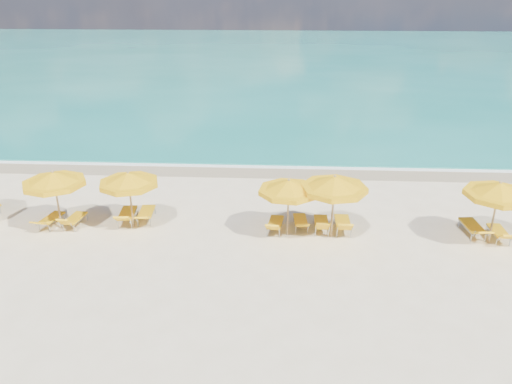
{
  "coord_description": "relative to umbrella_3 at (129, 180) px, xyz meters",
  "views": [
    {
      "loc": [
        1.03,
        -17.75,
        9.39
      ],
      "look_at": [
        0.0,
        1.5,
        1.2
      ],
      "focal_mm": 35.0,
      "sensor_mm": 36.0,
      "label": 1
    }
  ],
  "objects": [
    {
      "name": "umbrella_3",
      "position": [
        0.0,
        0.0,
        0.0
      ],
      "size": [
        2.68,
        2.68,
        2.44
      ],
      "rotation": [
        0.0,
        0.0,
        -0.12
      ],
      "color": "tan",
      "rests_on": "ground"
    },
    {
      "name": "lounger_2_left",
      "position": [
        -3.41,
        -0.12,
        -1.89
      ],
      "size": [
        0.83,
        1.72,
        0.64
      ],
      "rotation": [
        0.0,
        0.0,
        -0.19
      ],
      "color": "#A5A8AD",
      "rests_on": "ground"
    },
    {
      "name": "lounger_5_left",
      "position": [
        7.74,
        0.03,
        -1.87
      ],
      "size": [
        0.6,
        1.66,
        0.82
      ],
      "rotation": [
        0.0,
        0.0,
        -0.01
      ],
      "color": "#A5A8AD",
      "rests_on": "ground"
    },
    {
      "name": "umbrella_5",
      "position": [
        8.1,
        -0.46,
        0.16
      ],
      "size": [
        2.97,
        2.97,
        2.63
      ],
      "rotation": [
        0.0,
        0.0,
        -0.16
      ],
      "color": "tan",
      "rests_on": "ground"
    },
    {
      "name": "lounger_3_right",
      "position": [
        0.41,
        0.57,
        -1.87
      ],
      "size": [
        0.72,
        1.84,
        0.7
      ],
      "rotation": [
        0.0,
        0.0,
        0.08
      ],
      "color": "#A5A8AD",
      "rests_on": "ground"
    },
    {
      "name": "ground_plane",
      "position": [
        5.03,
        -0.41,
        -2.08
      ],
      "size": [
        120.0,
        120.0,
        0.0
      ],
      "primitive_type": "plane",
      "color": "beige"
    },
    {
      "name": "ocean",
      "position": [
        5.03,
        47.59,
        -2.08
      ],
      "size": [
        120.0,
        80.0,
        0.3
      ],
      "primitive_type": "cube",
      "color": "#147569",
      "rests_on": "ground"
    },
    {
      "name": "lounger_4_left",
      "position": [
        5.87,
        -0.1,
        -1.87
      ],
      "size": [
        0.76,
        1.72,
        0.77
      ],
      "rotation": [
        0.0,
        0.0,
        -0.13
      ],
      "color": "#A5A8AD",
      "rests_on": "ground"
    },
    {
      "name": "lounger_2_right",
      "position": [
        -2.42,
        -0.12,
        -1.88
      ],
      "size": [
        0.72,
        1.64,
        0.77
      ],
      "rotation": [
        0.0,
        0.0,
        -0.12
      ],
      "color": "#A5A8AD",
      "rests_on": "ground"
    },
    {
      "name": "whitecap_far",
      "position": [
        13.03,
        23.59,
        -2.08
      ],
      "size": [
        18.0,
        0.3,
        0.05
      ],
      "primitive_type": "cube",
      "color": "white",
      "rests_on": "ground"
    },
    {
      "name": "lounger_4_right",
      "position": [
        6.91,
        0.21,
        -1.89
      ],
      "size": [
        0.64,
        1.65,
        0.67
      ],
      "rotation": [
        0.0,
        0.0,
        0.07
      ],
      "color": "#A5A8AD",
      "rests_on": "ground"
    },
    {
      "name": "lounger_6_left",
      "position": [
        13.74,
        -0.03,
        -1.86
      ],
      "size": [
        0.75,
        1.94,
        0.74
      ],
      "rotation": [
        0.0,
        0.0,
        0.07
      ],
      "color": "#A5A8AD",
      "rests_on": "ground"
    },
    {
      "name": "lounger_6_right",
      "position": [
        14.64,
        -0.36,
        -1.88
      ],
      "size": [
        0.59,
        1.67,
        0.71
      ],
      "rotation": [
        0.0,
        0.0,
        -0.02
      ],
      "color": "#A5A8AD",
      "rests_on": "ground"
    },
    {
      "name": "umbrella_2",
      "position": [
        -2.9,
        -0.32,
        0.08
      ],
      "size": [
        2.72,
        2.72,
        2.53
      ],
      "rotation": [
        0.0,
        0.0,
        0.09
      ],
      "color": "tan",
      "rests_on": "ground"
    },
    {
      "name": "whitecap_near",
      "position": [
        -0.97,
        16.59,
        -2.08
      ],
      "size": [
        14.0,
        0.36,
        0.05
      ],
      "primitive_type": "cube",
      "color": "white",
      "rests_on": "ground"
    },
    {
      "name": "wet_sand_band",
      "position": [
        5.03,
        6.99,
        -2.08
      ],
      "size": [
        120.0,
        2.6,
        0.01
      ],
      "primitive_type": "cube",
      "color": "tan",
      "rests_on": "ground"
    },
    {
      "name": "foam_line",
      "position": [
        5.03,
        7.79,
        -2.08
      ],
      "size": [
        120.0,
        1.2,
        0.03
      ],
      "primitive_type": "cube",
      "color": "white",
      "rests_on": "ground"
    },
    {
      "name": "lounger_3_left",
      "position": [
        -0.35,
        0.37,
        -1.85
      ],
      "size": [
        0.79,
        1.93,
        0.81
      ],
      "rotation": [
        0.0,
        0.0,
        0.09
      ],
      "color": "#A5A8AD",
      "rests_on": "ground"
    },
    {
      "name": "umbrella_6",
      "position": [
        14.18,
        -0.62,
        0.11
      ],
      "size": [
        3.04,
        3.04,
        2.57
      ],
      "rotation": [
        0.0,
        0.0,
        -0.23
      ],
      "color": "tan",
      "rests_on": "ground"
    },
    {
      "name": "lounger_5_right",
      "position": [
        8.6,
        0.03,
        -1.86
      ],
      "size": [
        0.64,
        1.78,
        0.85
      ],
      "rotation": [
        0.0,
        0.0,
        -0.01
      ],
      "color": "#A5A8AD",
      "rests_on": "ground"
    },
    {
      "name": "umbrella_4",
      "position": [
        6.37,
        -0.39,
        -0.02
      ],
      "size": [
        2.89,
        2.89,
        2.41
      ],
      "rotation": [
        0.0,
        0.0,
        0.24
      ],
      "color": "tan",
      "rests_on": "ground"
    }
  ]
}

